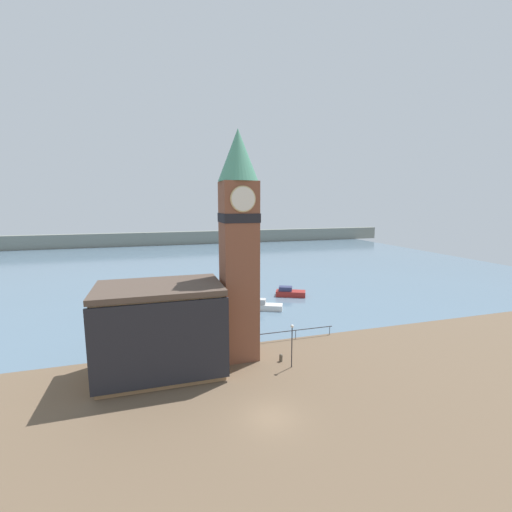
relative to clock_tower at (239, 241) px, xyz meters
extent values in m
plane|color=brown|center=(-0.30, -10.91, -12.34)|extent=(160.00, 160.00, 0.00)
cube|color=slate|center=(-0.30, 62.89, -12.34)|extent=(160.00, 120.00, 0.00)
cube|color=gray|center=(-0.30, 102.89, -9.84)|extent=(180.00, 3.00, 5.00)
cube|color=#333338|center=(7.58, 2.64, -11.29)|extent=(9.72, 0.08, 0.08)
cylinder|color=#333338|center=(3.02, 2.64, -11.81)|extent=(0.07, 0.07, 1.05)
cylinder|color=#333338|center=(7.58, 2.64, -11.81)|extent=(0.07, 0.07, 1.05)
cylinder|color=#333338|center=(12.14, 2.64, -11.81)|extent=(0.07, 0.07, 1.05)
cube|color=brown|center=(-0.01, 0.01, -3.23)|extent=(3.46, 3.46, 18.22)
cube|color=black|center=(-0.01, 0.01, 2.33)|extent=(3.58, 3.58, 0.90)
cylinder|color=tan|center=(-0.01, -1.78, 4.16)|extent=(2.48, 0.12, 2.48)
cylinder|color=silver|center=(-0.01, -1.87, 4.16)|extent=(2.25, 0.12, 2.25)
cylinder|color=tan|center=(1.78, 0.01, 4.16)|extent=(0.12, 2.48, 2.48)
cylinder|color=silver|center=(1.87, 0.01, 4.16)|extent=(0.12, 2.25, 2.25)
cone|color=#4C9375|center=(-0.01, 0.01, 8.39)|extent=(3.98, 3.98, 5.01)
cube|color=#9E754C|center=(-7.97, -0.99, -8.31)|extent=(11.12, 7.15, 8.06)
cube|color=#4C3D33|center=(-7.97, -0.99, -4.03)|extent=(11.52, 7.55, 0.50)
cube|color=#232328|center=(-7.97, -4.71, -8.15)|extent=(11.62, 0.30, 7.41)
cube|color=silver|center=(7.51, 14.52, -11.91)|extent=(5.79, 3.92, 0.85)
cube|color=#B2B2B2|center=(6.60, 14.94, -11.09)|extent=(2.74, 2.14, 0.79)
cube|color=maroon|center=(14.34, 20.45, -11.87)|extent=(5.52, 4.08, 0.94)
cube|color=navy|center=(13.51, 20.83, -11.03)|extent=(2.66, 2.30, 0.74)
cylinder|color=brown|center=(3.77, -2.41, -12.02)|extent=(0.34, 0.34, 0.63)
sphere|color=brown|center=(3.77, -2.41, -11.71)|extent=(0.35, 0.35, 0.35)
cylinder|color=brown|center=(1.61, -1.09, -11.99)|extent=(0.32, 0.32, 0.69)
sphere|color=brown|center=(1.61, -1.09, -11.64)|extent=(0.34, 0.34, 0.34)
cylinder|color=black|center=(4.32, -3.91, -10.26)|extent=(0.10, 0.10, 4.16)
sphere|color=silver|center=(4.32, -3.91, -8.08)|extent=(0.32, 0.32, 0.32)
camera|label=1|loc=(-8.27, -33.36, 3.80)|focal=24.00mm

